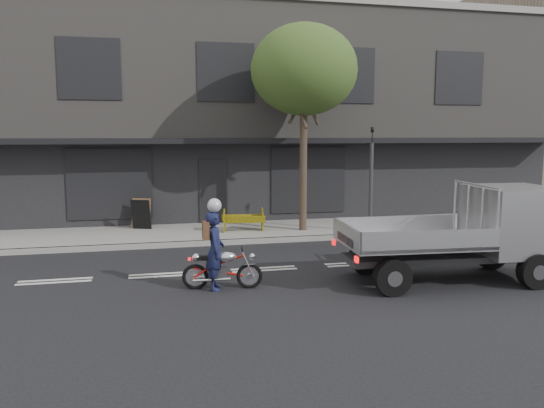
{
  "coord_description": "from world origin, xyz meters",
  "views": [
    {
      "loc": [
        -2.61,
        -12.34,
        3.28
      ],
      "look_at": [
        0.32,
        0.5,
        1.54
      ],
      "focal_mm": 35.0,
      "sensor_mm": 36.0,
      "label": 1
    }
  ],
  "objects_px": {
    "street_tree": "(304,71)",
    "sandwich_board": "(141,214)",
    "motorcycle": "(222,268)",
    "flatbed_ute": "(494,224)",
    "construction_barrier": "(244,220)",
    "rider": "(215,251)",
    "traffic_light_pole": "(371,185)"
  },
  "relations": [
    {
      "from": "street_tree",
      "to": "sandwich_board",
      "type": "xyz_separation_m",
      "value": [
        -5.19,
        1.26,
        -4.63
      ]
    },
    {
      "from": "motorcycle",
      "to": "sandwich_board",
      "type": "height_order",
      "value": "sandwich_board"
    },
    {
      "from": "flatbed_ute",
      "to": "sandwich_board",
      "type": "height_order",
      "value": "flatbed_ute"
    },
    {
      "from": "flatbed_ute",
      "to": "construction_barrier",
      "type": "height_order",
      "value": "flatbed_ute"
    },
    {
      "from": "rider",
      "to": "construction_barrier",
      "type": "xyz_separation_m",
      "value": [
        1.61,
        5.63,
        -0.31
      ]
    },
    {
      "from": "construction_barrier",
      "to": "sandwich_board",
      "type": "distance_m",
      "value": 3.47
    },
    {
      "from": "street_tree",
      "to": "flatbed_ute",
      "type": "height_order",
      "value": "street_tree"
    },
    {
      "from": "flatbed_ute",
      "to": "construction_barrier",
      "type": "bearing_deg",
      "value": 130.66
    },
    {
      "from": "motorcycle",
      "to": "construction_barrier",
      "type": "distance_m",
      "value": 5.81
    },
    {
      "from": "motorcycle",
      "to": "flatbed_ute",
      "type": "height_order",
      "value": "flatbed_ute"
    },
    {
      "from": "rider",
      "to": "flatbed_ute",
      "type": "height_order",
      "value": "flatbed_ute"
    },
    {
      "from": "motorcycle",
      "to": "rider",
      "type": "bearing_deg",
      "value": -171.31
    },
    {
      "from": "traffic_light_pole",
      "to": "rider",
      "type": "distance_m",
      "value": 7.34
    },
    {
      "from": "street_tree",
      "to": "rider",
      "type": "relative_size",
      "value": 4.04
    },
    {
      "from": "traffic_light_pole",
      "to": "flatbed_ute",
      "type": "height_order",
      "value": "traffic_light_pole"
    },
    {
      "from": "motorcycle",
      "to": "rider",
      "type": "xyz_separation_m",
      "value": [
        -0.15,
        0.0,
        0.38
      ]
    },
    {
      "from": "street_tree",
      "to": "construction_barrier",
      "type": "xyz_separation_m",
      "value": [
        -1.94,
        0.04,
        -4.75
      ]
    },
    {
      "from": "motorcycle",
      "to": "rider",
      "type": "distance_m",
      "value": 0.41
    },
    {
      "from": "flatbed_ute",
      "to": "motorcycle",
      "type": "bearing_deg",
      "value": 178.44
    },
    {
      "from": "construction_barrier",
      "to": "sandwich_board",
      "type": "height_order",
      "value": "sandwich_board"
    },
    {
      "from": "motorcycle",
      "to": "construction_barrier",
      "type": "height_order",
      "value": "construction_barrier"
    },
    {
      "from": "rider",
      "to": "sandwich_board",
      "type": "relative_size",
      "value": 1.68
    },
    {
      "from": "street_tree",
      "to": "sandwich_board",
      "type": "bearing_deg",
      "value": 166.35
    },
    {
      "from": "street_tree",
      "to": "rider",
      "type": "height_order",
      "value": "street_tree"
    },
    {
      "from": "street_tree",
      "to": "motorcycle",
      "type": "xyz_separation_m",
      "value": [
        -3.4,
        -5.59,
        -4.82
      ]
    },
    {
      "from": "flatbed_ute",
      "to": "construction_barrier",
      "type": "distance_m",
      "value": 7.79
    },
    {
      "from": "rider",
      "to": "sandwich_board",
      "type": "height_order",
      "value": "rider"
    },
    {
      "from": "street_tree",
      "to": "sandwich_board",
      "type": "height_order",
      "value": "street_tree"
    },
    {
      "from": "construction_barrier",
      "to": "rider",
      "type": "bearing_deg",
      "value": -105.96
    },
    {
      "from": "traffic_light_pole",
      "to": "construction_barrier",
      "type": "distance_m",
      "value": 4.19
    },
    {
      "from": "motorcycle",
      "to": "sandwich_board",
      "type": "xyz_separation_m",
      "value": [
        -1.79,
        6.85,
        0.19
      ]
    },
    {
      "from": "street_tree",
      "to": "motorcycle",
      "type": "height_order",
      "value": "street_tree"
    }
  ]
}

